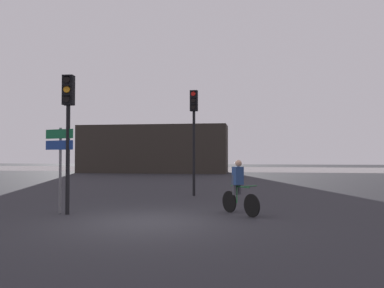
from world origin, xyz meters
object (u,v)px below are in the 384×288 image
traffic_light_center (194,123)px  cyclist (239,187)px  distant_building (153,149)px  traffic_light_near_left (68,117)px  direction_sign_post (60,154)px

traffic_light_center → cyclist: traffic_light_center is taller
distant_building → traffic_light_near_left: 25.85m
traffic_light_near_left → distant_building: bearing=-86.2°
cyclist → traffic_light_center: bearing=-107.0°
distant_building → traffic_light_near_left: bearing=-81.5°
distant_building → traffic_light_near_left: size_ratio=3.49×
traffic_light_center → cyclist: size_ratio=2.82×
traffic_light_near_left → direction_sign_post: size_ratio=1.60×
distant_building → direction_sign_post: (3.48, -25.41, -0.53)m
traffic_light_near_left → traffic_light_center: bearing=-123.6°
traffic_light_near_left → direction_sign_post: (-0.33, 0.14, -1.11)m
traffic_light_center → cyclist: bearing=116.5°
traffic_light_center → direction_sign_post: traffic_light_center is taller
traffic_light_center → traffic_light_near_left: bearing=64.9°
traffic_light_center → traffic_light_near_left: size_ratio=1.10×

